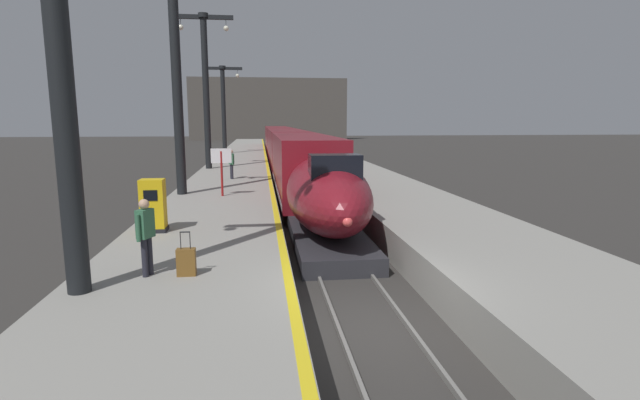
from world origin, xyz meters
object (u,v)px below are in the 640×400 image
at_px(station_column_distant, 223,101).
at_px(departure_info_board, 221,162).
at_px(highspeed_train_main, 287,150).
at_px(passenger_near_edge, 146,231).
at_px(station_column_far, 206,78).
at_px(ticket_machine_yellow, 153,207).
at_px(passenger_mid_platform, 231,162).
at_px(rolling_suitcase, 186,262).
at_px(station_column_mid, 176,56).

distance_m(station_column_distant, departure_info_board, 29.25).
xyz_separation_m(highspeed_train_main, passenger_near_edge, (-4.79, -30.22, 0.09)).
distance_m(station_column_far, ticket_machine_yellow, 20.30).
bearing_deg(station_column_far, station_column_distant, 90.00).
height_order(station_column_distant, passenger_mid_platform, station_column_distant).
relative_size(passenger_mid_platform, rolling_suitcase, 1.72).
bearing_deg(ticket_machine_yellow, passenger_mid_platform, 83.05).
height_order(station_column_mid, passenger_mid_platform, station_column_mid).
bearing_deg(ticket_machine_yellow, station_column_far, 91.03).
height_order(passenger_mid_platform, rolling_suitcase, passenger_mid_platform).
bearing_deg(station_column_mid, passenger_mid_platform, 70.68).
xyz_separation_m(station_column_mid, ticket_machine_yellow, (0.35, -7.57, -5.38)).
bearing_deg(passenger_mid_platform, station_column_distant, 94.94).
bearing_deg(ticket_machine_yellow, station_column_mid, 92.65).
relative_size(highspeed_train_main, station_column_far, 5.53).
bearing_deg(rolling_suitcase, departure_info_board, 90.32).
distance_m(highspeed_train_main, rolling_suitcase, 30.58).
relative_size(station_column_far, departure_info_board, 4.94).
height_order(station_column_far, passenger_near_edge, station_column_far).
bearing_deg(passenger_mid_platform, rolling_suitcase, -90.01).
bearing_deg(departure_info_board, passenger_near_edge, -94.00).
bearing_deg(rolling_suitcase, highspeed_train_main, 82.58).
xyz_separation_m(station_column_distant, rolling_suitcase, (1.95, -40.12, -5.02)).
bearing_deg(passenger_near_edge, station_column_mid, 95.35).
relative_size(station_column_mid, station_column_far, 0.98).
bearing_deg(rolling_suitcase, passenger_near_edge, 173.16).
xyz_separation_m(passenger_near_edge, ticket_machine_yellow, (-0.76, 4.31, -0.25)).
bearing_deg(ticket_machine_yellow, departure_info_board, 77.21).
bearing_deg(departure_info_board, highspeed_train_main, 78.16).
distance_m(station_column_far, rolling_suitcase, 24.75).
height_order(station_column_mid, passenger_near_edge, station_column_mid).
xyz_separation_m(station_column_far, passenger_mid_platform, (1.95, -6.41, -5.21)).
height_order(station_column_distant, passenger_near_edge, station_column_distant).
height_order(passenger_near_edge, departure_info_board, departure_info_board).
relative_size(highspeed_train_main, ticket_machine_yellow, 36.18).
xyz_separation_m(station_column_far, ticket_machine_yellow, (0.35, -19.55, -5.46)).
height_order(station_column_mid, station_column_far, station_column_far).
bearing_deg(highspeed_train_main, ticket_machine_yellow, -102.09).
bearing_deg(highspeed_train_main, departure_info_board, -101.84).
bearing_deg(passenger_near_edge, passenger_mid_platform, 87.25).
relative_size(passenger_near_edge, ticket_machine_yellow, 1.06).
relative_size(highspeed_train_main, passenger_mid_platform, 34.25).
distance_m(station_column_far, passenger_mid_platform, 8.49).
xyz_separation_m(station_column_mid, station_column_far, (-0.00, 11.98, 0.08)).
distance_m(passenger_near_edge, departure_info_board, 11.12).
distance_m(station_column_far, departure_info_board, 13.74).
bearing_deg(highspeed_train_main, rolling_suitcase, -97.42).
xyz_separation_m(highspeed_train_main, station_column_distant, (-5.90, 9.80, 4.43)).
relative_size(highspeed_train_main, departure_info_board, 27.30).
distance_m(station_column_distant, ticket_machine_yellow, 36.01).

